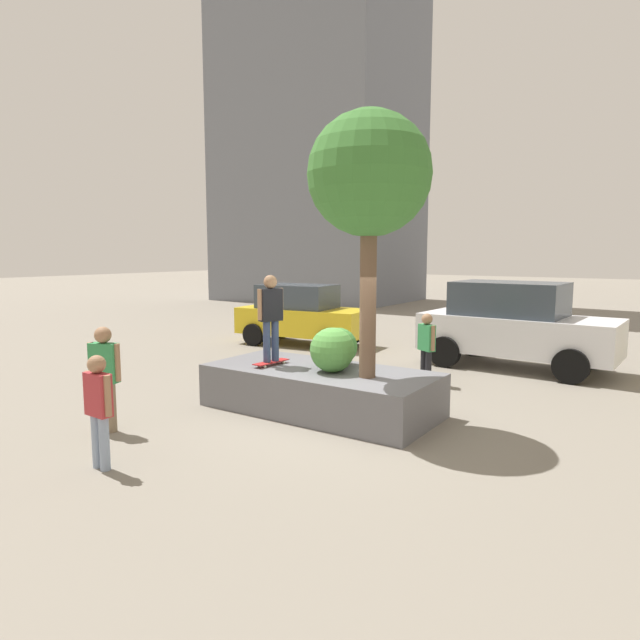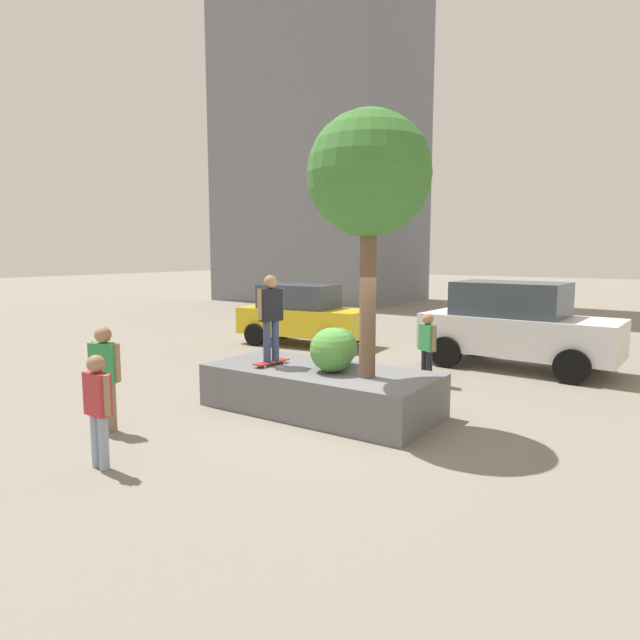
{
  "view_description": "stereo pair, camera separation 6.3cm",
  "coord_description": "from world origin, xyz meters",
  "px_view_note": "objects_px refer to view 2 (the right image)",
  "views": [
    {
      "loc": [
        4.92,
        -7.85,
        2.91
      ],
      "look_at": [
        -0.54,
        0.26,
        1.69
      ],
      "focal_mm": 30.64,
      "sensor_mm": 36.0,
      "label": 1
    },
    {
      "loc": [
        4.97,
        -7.81,
        2.91
      ],
      "look_at": [
        -0.54,
        0.26,
        1.69
      ],
      "focal_mm": 30.64,
      "sensor_mm": 36.0,
      "label": 2
    }
  ],
  "objects_px": {
    "skateboarder": "(271,312)",
    "passerby_with_bag": "(98,403)",
    "pedestrian_crossing": "(105,371)",
    "police_car": "(516,325)",
    "planter_ledge": "(320,390)",
    "plaza_tree": "(369,177)",
    "skateboard": "(271,362)",
    "bystander_watching": "(427,343)",
    "taxi_cab": "(303,314)"
  },
  "relations": [
    {
      "from": "skateboarder",
      "to": "passerby_with_bag",
      "type": "bearing_deg",
      "value": -90.03
    },
    {
      "from": "skateboarder",
      "to": "pedestrian_crossing",
      "type": "relative_size",
      "value": 0.94
    },
    {
      "from": "police_car",
      "to": "passerby_with_bag",
      "type": "distance_m",
      "value": 10.21
    },
    {
      "from": "planter_ledge",
      "to": "plaza_tree",
      "type": "xyz_separation_m",
      "value": [
        1.04,
        -0.1,
        3.74
      ]
    },
    {
      "from": "skateboard",
      "to": "bystander_watching",
      "type": "height_order",
      "value": "bystander_watching"
    },
    {
      "from": "taxi_cab",
      "to": "bystander_watching",
      "type": "xyz_separation_m",
      "value": [
        5.33,
        -2.65,
        -0.06
      ]
    },
    {
      "from": "skateboard",
      "to": "passerby_with_bag",
      "type": "bearing_deg",
      "value": -90.03
    },
    {
      "from": "plaza_tree",
      "to": "skateboarder",
      "type": "relative_size",
      "value": 2.71
    },
    {
      "from": "police_car",
      "to": "bystander_watching",
      "type": "distance_m",
      "value": 3.07
    },
    {
      "from": "police_car",
      "to": "passerby_with_bag",
      "type": "relative_size",
      "value": 3.05
    },
    {
      "from": "police_car",
      "to": "bystander_watching",
      "type": "height_order",
      "value": "police_car"
    },
    {
      "from": "taxi_cab",
      "to": "pedestrian_crossing",
      "type": "xyz_separation_m",
      "value": [
        2.31,
        -8.62,
        0.03
      ]
    },
    {
      "from": "plaza_tree",
      "to": "police_car",
      "type": "distance_m",
      "value": 6.78
    },
    {
      "from": "planter_ledge",
      "to": "taxi_cab",
      "type": "distance_m",
      "value": 7.33
    },
    {
      "from": "bystander_watching",
      "to": "passerby_with_bag",
      "type": "distance_m",
      "value": 7.17
    },
    {
      "from": "passerby_with_bag",
      "to": "skateboard",
      "type": "bearing_deg",
      "value": 89.97
    },
    {
      "from": "skateboarder",
      "to": "police_car",
      "type": "height_order",
      "value": "skateboarder"
    },
    {
      "from": "skateboard",
      "to": "skateboarder",
      "type": "relative_size",
      "value": 0.5
    },
    {
      "from": "pedestrian_crossing",
      "to": "plaza_tree",
      "type": "bearing_deg",
      "value": 40.53
    },
    {
      "from": "skateboard",
      "to": "bystander_watching",
      "type": "xyz_separation_m",
      "value": [
        1.71,
        3.32,
        0.06
      ]
    },
    {
      "from": "pedestrian_crossing",
      "to": "planter_ledge",
      "type": "bearing_deg",
      "value": 52.27
    },
    {
      "from": "skateboard",
      "to": "pedestrian_crossing",
      "type": "bearing_deg",
      "value": -116.22
    },
    {
      "from": "skateboarder",
      "to": "taxi_cab",
      "type": "relative_size",
      "value": 0.38
    },
    {
      "from": "pedestrian_crossing",
      "to": "passerby_with_bag",
      "type": "relative_size",
      "value": 1.11
    },
    {
      "from": "planter_ledge",
      "to": "pedestrian_crossing",
      "type": "xyz_separation_m",
      "value": [
        -2.24,
        -2.9,
        0.6
      ]
    },
    {
      "from": "plaza_tree",
      "to": "pedestrian_crossing",
      "type": "relative_size",
      "value": 2.56
    },
    {
      "from": "skateboard",
      "to": "pedestrian_crossing",
      "type": "distance_m",
      "value": 2.95
    },
    {
      "from": "taxi_cab",
      "to": "bystander_watching",
      "type": "height_order",
      "value": "taxi_cab"
    },
    {
      "from": "passerby_with_bag",
      "to": "police_car",
      "type": "bearing_deg",
      "value": 73.62
    },
    {
      "from": "planter_ledge",
      "to": "skateboarder",
      "type": "relative_size",
      "value": 2.61
    },
    {
      "from": "plaza_tree",
      "to": "pedestrian_crossing",
      "type": "bearing_deg",
      "value": -139.47
    },
    {
      "from": "police_car",
      "to": "bystander_watching",
      "type": "relative_size",
      "value": 3.02
    },
    {
      "from": "bystander_watching",
      "to": "plaza_tree",
      "type": "bearing_deg",
      "value": -85.22
    },
    {
      "from": "skateboarder",
      "to": "pedestrian_crossing",
      "type": "height_order",
      "value": "skateboarder"
    },
    {
      "from": "plaza_tree",
      "to": "skateboarder",
      "type": "bearing_deg",
      "value": -175.46
    },
    {
      "from": "police_car",
      "to": "pedestrian_crossing",
      "type": "height_order",
      "value": "police_car"
    },
    {
      "from": "passerby_with_bag",
      "to": "taxi_cab",
      "type": "bearing_deg",
      "value": 110.6
    },
    {
      "from": "plaza_tree",
      "to": "taxi_cab",
      "type": "height_order",
      "value": "plaza_tree"
    },
    {
      "from": "planter_ledge",
      "to": "skateboard",
      "type": "height_order",
      "value": "skateboard"
    },
    {
      "from": "bystander_watching",
      "to": "skateboarder",
      "type": "bearing_deg",
      "value": -117.24
    },
    {
      "from": "skateboard",
      "to": "bystander_watching",
      "type": "relative_size",
      "value": 0.52
    },
    {
      "from": "skateboard",
      "to": "taxi_cab",
      "type": "height_order",
      "value": "taxi_cab"
    },
    {
      "from": "skateboard",
      "to": "bystander_watching",
      "type": "distance_m",
      "value": 3.74
    },
    {
      "from": "pedestrian_crossing",
      "to": "passerby_with_bag",
      "type": "distance_m",
      "value": 1.64
    },
    {
      "from": "skateboard",
      "to": "taxi_cab",
      "type": "distance_m",
      "value": 6.98
    },
    {
      "from": "taxi_cab",
      "to": "bystander_watching",
      "type": "bearing_deg",
      "value": -26.44
    },
    {
      "from": "police_car",
      "to": "passerby_with_bag",
      "type": "xyz_separation_m",
      "value": [
        -2.88,
        -9.79,
        -0.2
      ]
    },
    {
      "from": "skateboard",
      "to": "skateboarder",
      "type": "xyz_separation_m",
      "value": [
        0.0,
        -0.0,
        0.96
      ]
    },
    {
      "from": "bystander_watching",
      "to": "pedestrian_crossing",
      "type": "distance_m",
      "value": 6.69
    },
    {
      "from": "police_car",
      "to": "planter_ledge",
      "type": "bearing_deg",
      "value": -108.17
    }
  ]
}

